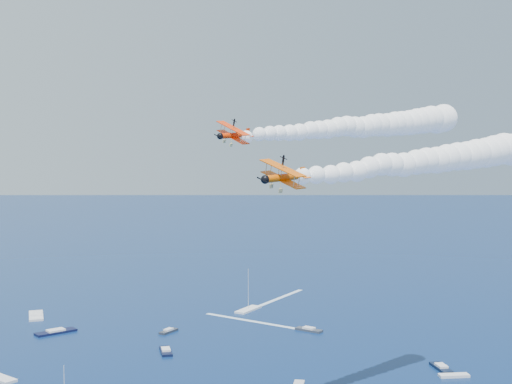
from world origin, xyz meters
TOP-DOWN VIEW (x-y plane):
  - biplane_lead at (7.22, 31.79)m, footprint 7.90×9.52m
  - biplane_trail at (-3.26, 4.91)m, footprint 7.76×9.43m
  - smoke_trail_lead at (40.06, 33.70)m, footprint 66.70×13.83m
  - smoke_trail_trail at (29.64, 4.40)m, footprint 66.43×8.47m
  - spectator_boats at (-0.16, 115.32)m, footprint 204.91×165.40m
  - boat_wakes at (-0.53, 114.54)m, footprint 230.74×182.10m

SIDE VIEW (x-z plane):
  - boat_wakes at x=-0.53m, z-range 0.01..0.05m
  - spectator_boats at x=-0.16m, z-range 0.00..0.70m
  - biplane_trail at x=-3.26m, z-range 50.29..57.82m
  - smoke_trail_trail at x=29.64m, z-range 50.79..62.38m
  - biplane_lead at x=7.22m, z-range 56.76..64.47m
  - smoke_trail_lead at x=40.06m, z-range 57.35..68.94m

